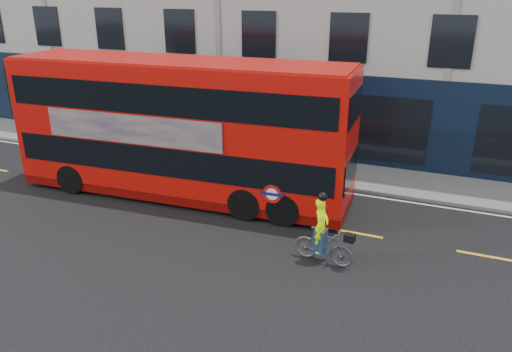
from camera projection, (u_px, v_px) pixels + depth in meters
The scene contains 7 objects.
ground at pixel (123, 212), 17.76m from camera, with size 120.00×120.00×0.00m, color black.
pavement at pixel (207, 156), 23.35m from camera, with size 60.00×3.00×0.12m, color gray.
kerb at pixel (192, 166), 22.06m from camera, with size 60.00×0.12×0.13m, color slate.
road_edge_line at pixel (188, 169), 21.82m from camera, with size 58.00×0.10×0.01m, color silver.
lane_dashes at pixel (147, 196), 19.05m from camera, with size 58.00×0.12×0.01m, color gold, non-canonical shape.
bus at pixel (182, 128), 18.30m from camera, with size 12.80×3.52×5.11m.
cyclist at pixel (323, 240), 14.28m from camera, with size 1.84×0.72×2.19m.
Camera 1 is at (10.49, -13.12, 7.57)m, focal length 35.00 mm.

